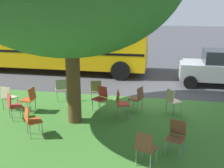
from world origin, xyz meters
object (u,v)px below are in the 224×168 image
(chair_2, at_px, (96,89))
(parked_car, at_px, (222,68))
(school_bus, at_px, (53,40))
(chair_9, at_px, (13,104))
(chair_4, at_px, (172,100))
(chair_11, at_px, (61,88))
(chair_8, at_px, (30,98))
(chair_0, at_px, (101,96))
(chair_5, at_px, (145,146))
(chair_3, at_px, (176,135))
(chair_1, at_px, (138,97))
(chair_10, at_px, (31,119))
(chair_6, at_px, (8,96))
(chair_7, at_px, (121,102))

(chair_2, xyz_separation_m, parked_car, (-5.18, -3.29, 0.32))
(school_bus, bearing_deg, chair_9, 100.91)
(chair_4, bearing_deg, chair_11, -7.95)
(chair_8, bearing_deg, chair_2, -145.90)
(chair_0, height_order, chair_11, same)
(chair_5, relative_size, chair_11, 1.00)
(chair_3, bearing_deg, school_bus, -50.64)
(parked_car, bearing_deg, chair_1, 47.79)
(chair_10, bearing_deg, chair_3, 176.63)
(chair_9, bearing_deg, school_bus, -79.09)
(chair_1, bearing_deg, chair_0, 8.05)
(chair_2, xyz_separation_m, chair_8, (2.04, 1.38, 0.00))
(chair_3, relative_size, chair_11, 1.00)
(chair_11, distance_m, school_bus, 5.24)
(chair_6, height_order, chair_10, same)
(chair_1, height_order, chair_8, same)
(chair_6, height_order, chair_9, same)
(chair_1, height_order, chair_3, same)
(chair_5, distance_m, chair_10, 3.41)
(chair_2, xyz_separation_m, chair_7, (-1.15, 1.19, 0.00))
(chair_8, relative_size, chair_10, 1.00)
(chair_0, height_order, chair_2, same)
(chair_3, relative_size, chair_4, 1.00)
(chair_3, bearing_deg, chair_9, -13.25)
(chair_0, relative_size, chair_9, 1.00)
(chair_4, height_order, school_bus, school_bus)
(chair_2, distance_m, chair_10, 3.25)
(chair_3, distance_m, chair_10, 4.01)
(chair_8, height_order, school_bus, school_bus)
(chair_3, height_order, chair_9, same)
(chair_0, height_order, chair_1, same)
(chair_2, height_order, chair_11, same)
(chair_9, height_order, parked_car, parked_car)
(parked_car, relative_size, school_bus, 0.36)
(chair_0, relative_size, school_bus, 0.08)
(school_bus, bearing_deg, chair_3, 129.36)
(chair_0, distance_m, chair_1, 1.30)
(chair_0, distance_m, chair_9, 2.93)
(chair_4, relative_size, chair_5, 1.00)
(chair_5, bearing_deg, chair_9, -23.43)
(chair_7, bearing_deg, chair_4, -162.57)
(chair_1, relative_size, chair_4, 1.00)
(school_bus, bearing_deg, chair_5, 123.72)
(chair_2, bearing_deg, school_bus, -51.95)
(chair_6, bearing_deg, parked_car, -150.03)
(chair_5, bearing_deg, chair_3, -135.90)
(chair_3, relative_size, chair_9, 1.00)
(chair_7, distance_m, chair_10, 2.95)
(chair_0, relative_size, chair_10, 1.00)
(chair_0, height_order, chair_9, same)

